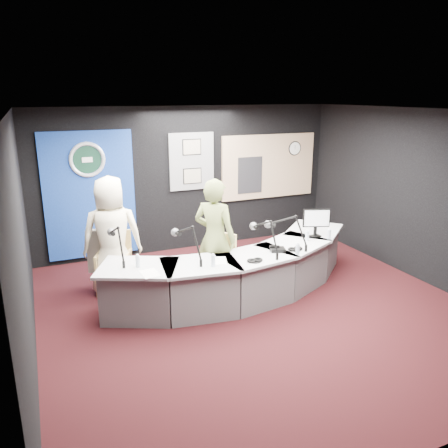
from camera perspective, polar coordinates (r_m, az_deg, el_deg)
name	(u,v)px	position (r m, az deg, el deg)	size (l,w,h in m)	color
ground	(258,309)	(6.67, 4.37, -10.71)	(6.00, 6.00, 0.00)	black
ceiling	(263,111)	(5.95, 4.96, 14.07)	(6.00, 6.00, 0.02)	silver
wall_back	(189,179)	(8.86, -4.45, 5.69)	(6.00, 0.02, 2.80)	black
wall_front	(440,310)	(3.94, 25.69, -9.80)	(6.00, 0.02, 2.80)	black
wall_left	(22,244)	(5.50, -24.26, -2.39)	(0.02, 6.00, 2.80)	black
wall_right	(424,197)	(7.99, 24.10, 3.13)	(0.02, 6.00, 2.80)	black
broadcast_desk	(239,272)	(6.94, 1.96, -6.15)	(4.50, 1.90, 0.75)	#AFB0B3
backdrop_panel	(90,195)	(8.46, -16.65, 3.50)	(1.60, 0.05, 2.30)	navy
agency_seal	(87,160)	(8.30, -16.98, 7.82)	(0.63, 0.63, 0.07)	silver
seal_center	(87,160)	(8.31, -16.98, 7.82)	(0.48, 0.48, 0.01)	black
pinboard	(192,161)	(8.79, -4.13, 7.92)	(0.90, 0.04, 1.10)	slate
framed_photo_upper	(192,147)	(8.73, -4.10, 9.72)	(0.34, 0.02, 0.27)	gray
framed_photo_lower	(192,176)	(8.81, -4.02, 6.10)	(0.34, 0.02, 0.27)	gray
booth_window_frame	(269,166)	(9.51, 5.69, 7.30)	(2.12, 0.06, 1.32)	tan
booth_glow	(269,166)	(9.50, 5.72, 7.29)	(2.00, 0.02, 1.20)	#DCB58B
equipment_rack	(250,175)	(9.30, 3.31, 6.21)	(0.55, 0.02, 0.75)	black
wall_clock	(295,148)	(9.74, 8.98, 9.47)	(0.28, 0.28, 0.01)	white
armchair_left	(114,264)	(7.22, -13.79, -4.97)	(0.52, 0.52, 0.93)	tan
armchair_right	(215,268)	(6.93, -1.15, -5.66)	(0.49, 0.49, 0.87)	tan
draped_jacket	(103,251)	(7.37, -15.07, -3.34)	(0.50, 0.10, 0.70)	gray
person_man	(112,236)	(7.07, -14.04, -1.48)	(0.91, 0.59, 1.85)	#FFF2CB
person_woman	(215,239)	(6.76, -1.17, -1.86)	(0.67, 0.44, 1.84)	olive
computer_monitor	(316,218)	(7.46, 11.60, 0.76)	(0.46, 0.03, 0.32)	black
desk_phone	(278,250)	(6.76, 6.83, -3.25)	(0.21, 0.17, 0.05)	black
headphones_near	(295,249)	(6.85, 9.03, -3.13)	(0.20, 0.20, 0.03)	black
headphones_far	(255,260)	(6.33, 3.94, -4.62)	(0.21, 0.21, 0.03)	black
paper_stack	(150,273)	(6.00, -9.40, -6.21)	(0.22, 0.31, 0.00)	white
notepad	(219,261)	(6.35, -0.67, -4.66)	(0.21, 0.30, 0.00)	white
boom_mic_a	(117,241)	(6.43, -13.46, -2.06)	(0.16, 0.74, 0.60)	black
boom_mic_b	(187,240)	(6.29, -4.66, -2.06)	(0.29, 0.72, 0.60)	black
boom_mic_c	(265,234)	(6.57, 5.23, -1.26)	(0.19, 0.74, 0.60)	black
boom_mic_d	(287,229)	(6.82, 7.99, -0.69)	(0.52, 0.60, 0.60)	black
water_bottles	(247,250)	(6.53, 2.95, -3.28)	(3.18, 0.55, 0.18)	silver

